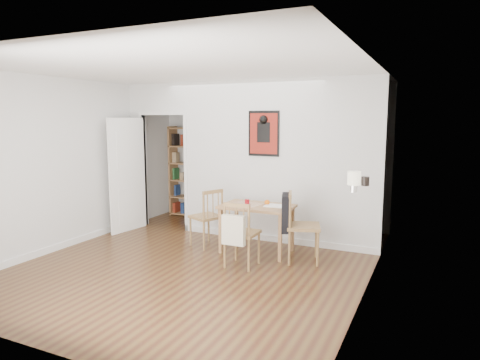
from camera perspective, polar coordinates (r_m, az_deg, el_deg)
The scene contains 15 objects.
ground at distance 6.13m, azimuth -5.21°, elevation -10.75°, with size 5.20×5.20×0.00m, color #50381A.
room_shell at distance 6.98m, azimuth 0.89°, elevation 2.53°, with size 5.20×5.20×5.20m.
dining_table at distance 6.36m, azimuth 2.27°, elevation -4.14°, with size 1.05×0.67×0.71m.
chair_left at distance 6.71m, azimuth -4.53°, elevation -4.99°, with size 0.61×0.61×0.92m.
chair_right at distance 6.03m, azimuth 8.25°, elevation -6.07°, with size 0.67×0.62×0.98m.
chair_front at distance 5.78m, azimuth 0.22°, elevation -7.13°, with size 0.45×0.51×0.90m.
bookshelf at distance 8.79m, azimuth -6.92°, elevation 1.05°, with size 0.77×0.31×1.83m.
fireplace at distance 5.48m, azimuth 16.17°, elevation -6.60°, with size 0.45×1.25×1.16m.
red_glass at distance 6.33m, azimuth 0.95°, elevation -2.99°, with size 0.07×0.07×0.09m, color maroon.
orange_fruit at distance 6.35m, azimuth 3.64°, elevation -3.00°, with size 0.08×0.08×0.08m, color orange.
placemat at distance 6.42m, azimuth 0.98°, elevation -3.21°, with size 0.44×0.33×0.00m, color #BFB39D.
notebook at distance 6.28m, azimuth 4.81°, elevation -3.45°, with size 0.31×0.23×0.02m, color white.
mantel_lamp at distance 4.97m, azimuth 14.97°, elevation 0.07°, with size 0.15×0.15×0.24m.
ceramic_jar_a at distance 5.51m, azimuth 16.38°, elevation -0.16°, with size 0.09×0.09×0.11m, color black.
ceramic_jar_b at distance 5.62m, azimuth 16.08°, elevation -0.08°, with size 0.08×0.08×0.10m, color black.
Camera 1 is at (2.93, -5.00, 1.98)m, focal length 32.00 mm.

